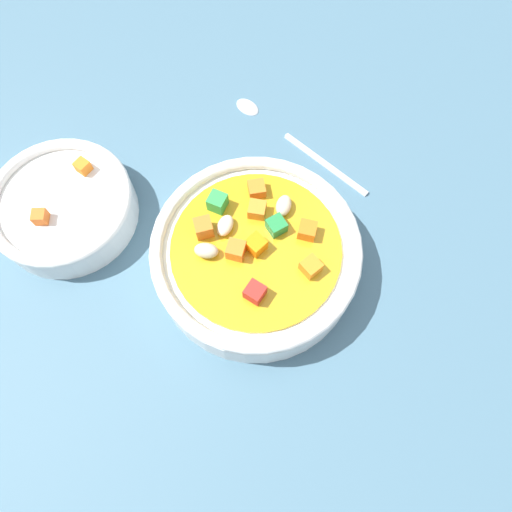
{
  "coord_description": "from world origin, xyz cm",
  "views": [
    {
      "loc": [
        17.46,
        -5.36,
        46.93
      ],
      "look_at": [
        0.0,
        0.0,
        2.63
      ],
      "focal_mm": 32.87,
      "sensor_mm": 36.0,
      "label": 1
    }
  ],
  "objects": [
    {
      "name": "side_bowl_small",
      "position": [
        -11.82,
        -18.16,
        2.2
      ],
      "size": [
        15.43,
        15.43,
        4.7
      ],
      "color": "white",
      "rests_on": "ground_plane"
    },
    {
      "name": "soup_bowl_main",
      "position": [
        -0.03,
        -0.0,
        2.92
      ],
      "size": [
        21.0,
        21.0,
        6.64
      ],
      "color": "white",
      "rests_on": "ground_plane"
    },
    {
      "name": "ground_plane",
      "position": [
        0.0,
        0.0,
        -1.0
      ],
      "size": [
        140.0,
        140.0,
        2.0
      ],
      "primitive_type": "cube",
      "color": "#42667A"
    },
    {
      "name": "spoon",
      "position": [
        -14.37,
        8.89,
        0.4
      ],
      "size": [
        18.09,
        11.54,
        0.84
      ],
      "rotation": [
        0.0,
        0.0,
        3.68
      ],
      "color": "silver",
      "rests_on": "ground_plane"
    }
  ]
}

